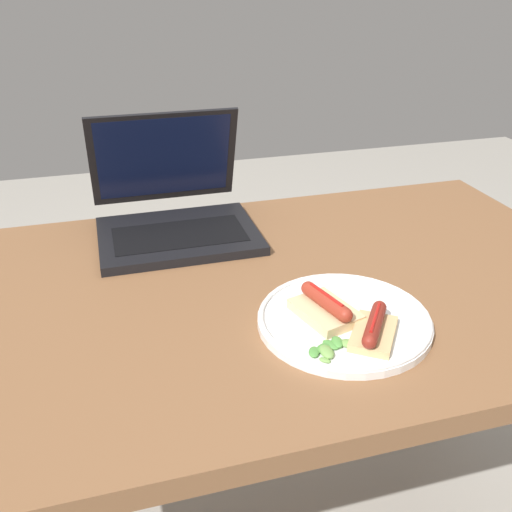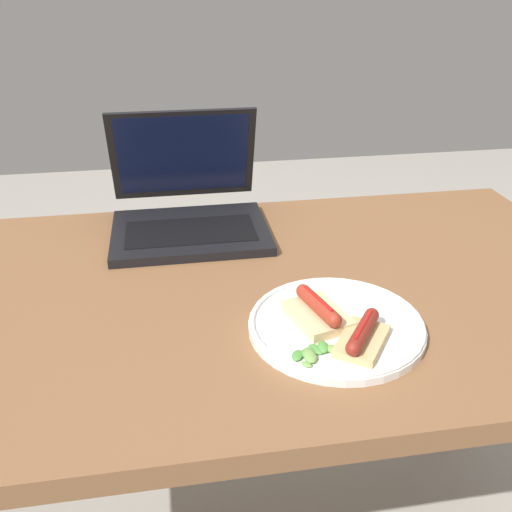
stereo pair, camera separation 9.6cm
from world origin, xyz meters
name	(u,v)px [view 1 (the left image)]	position (x,y,z in m)	size (l,w,h in m)	color
desk	(236,320)	(0.00, 0.00, 0.69)	(1.39, 0.76, 0.76)	brown
laptop	(174,212)	(-0.06, 0.27, 0.80)	(0.32, 0.32, 0.23)	black
plate	(344,319)	(0.14, -0.15, 0.77)	(0.27, 0.27, 0.02)	white
sausage_toast_left	(374,329)	(0.16, -0.21, 0.79)	(0.10, 0.11, 0.04)	tan
sausage_toast_middle	(326,308)	(0.11, -0.14, 0.79)	(0.10, 0.12, 0.04)	#D6B784
salad_pile	(332,348)	(0.09, -0.22, 0.78)	(0.09, 0.06, 0.01)	#4C8E3D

